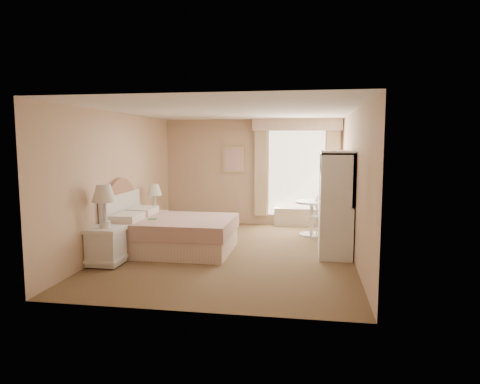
% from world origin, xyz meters
% --- Properties ---
extents(room, '(4.21, 5.51, 2.51)m').
position_xyz_m(room, '(0.00, 0.00, 1.25)').
color(room, brown).
rests_on(room, ground).
extents(window, '(2.05, 0.22, 2.51)m').
position_xyz_m(window, '(1.05, 2.65, 1.34)').
color(window, white).
rests_on(window, room).
extents(framed_art, '(0.52, 0.04, 0.62)m').
position_xyz_m(framed_art, '(-0.45, 2.71, 1.55)').
color(framed_art, tan).
rests_on(framed_art, room).
extents(bed, '(2.09, 1.59, 1.41)m').
position_xyz_m(bed, '(-1.12, -0.07, 0.34)').
color(bed, tan).
rests_on(bed, room).
extents(nightstand_near, '(0.53, 0.53, 1.28)m').
position_xyz_m(nightstand_near, '(-1.84, -1.13, 0.48)').
color(nightstand_near, white).
rests_on(nightstand_near, room).
extents(nightstand_far, '(0.44, 0.44, 1.08)m').
position_xyz_m(nightstand_far, '(-1.84, 1.08, 0.41)').
color(nightstand_far, white).
rests_on(nightstand_far, room).
extents(round_table, '(0.69, 0.69, 0.73)m').
position_xyz_m(round_table, '(1.41, 1.67, 0.49)').
color(round_table, silver).
rests_on(round_table, room).
extents(cafe_chair, '(0.57, 0.57, 0.92)m').
position_xyz_m(cafe_chair, '(1.64, 1.45, 0.53)').
color(cafe_chair, silver).
rests_on(cafe_chair, room).
extents(armoire, '(0.55, 1.09, 1.82)m').
position_xyz_m(armoire, '(1.81, 0.19, 0.75)').
color(armoire, white).
rests_on(armoire, room).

